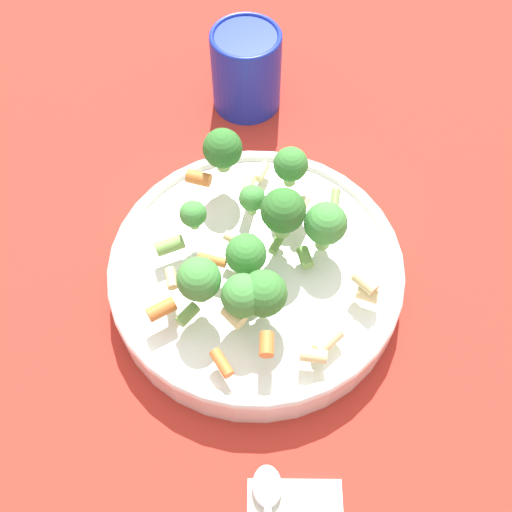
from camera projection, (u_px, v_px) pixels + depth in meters
name	position (u px, v px, depth m)	size (l,w,h in m)	color
ground_plane	(256.00, 283.00, 0.64)	(3.00, 3.00, 0.00)	#B72D23
bowl	(256.00, 272.00, 0.61)	(0.30, 0.30, 0.05)	white
pasta_salad	(258.00, 237.00, 0.56)	(0.22, 0.25, 0.08)	#8CB766
cup	(246.00, 69.00, 0.73)	(0.09, 0.09, 0.10)	#192DAD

